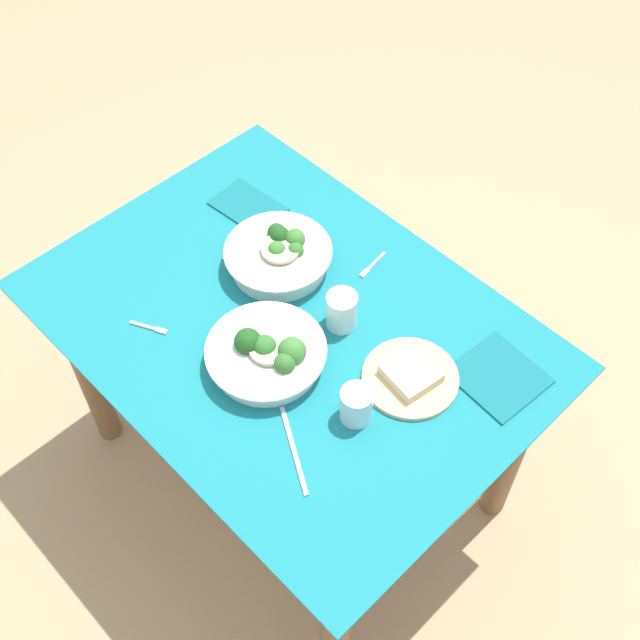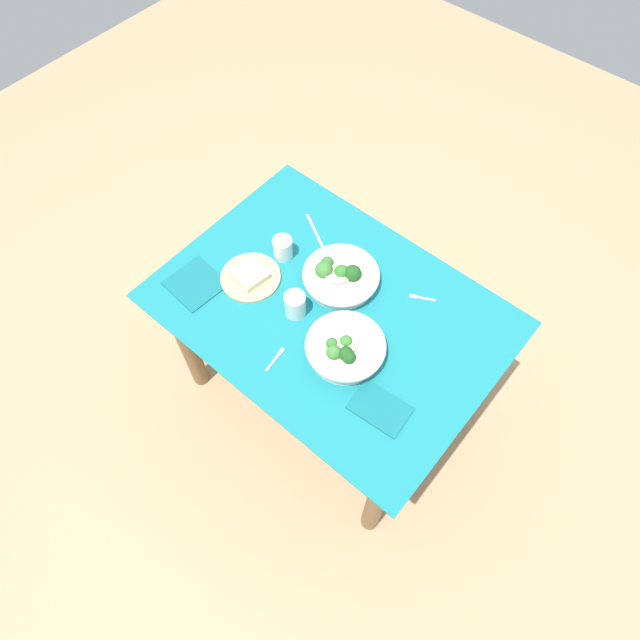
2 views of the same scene
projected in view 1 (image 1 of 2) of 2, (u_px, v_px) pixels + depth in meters
The scene contains 12 objects.
ground_plane at pixel (296, 466), 2.50m from camera, with size 6.00×6.00×0.00m, color tan.
dining_table at pixel (290, 354), 2.04m from camera, with size 1.18×0.86×0.71m.
broccoli_bowl_far at pixel (279, 255), 2.02m from camera, with size 0.27×0.27×0.09m.
broccoli_bowl_near at pixel (267, 354), 1.84m from camera, with size 0.27×0.27×0.09m.
bread_side_plate at pixel (410, 376), 1.83m from camera, with size 0.22×0.22×0.04m.
water_glass_center at pixel (342, 310), 1.90m from camera, with size 0.07×0.07×0.10m, color silver.
water_glass_side at pixel (356, 405), 1.75m from camera, with size 0.07×0.07×0.09m, color silver.
fork_by_far_bowl at pixel (150, 328), 1.93m from camera, with size 0.09×0.05×0.00m.
fork_by_near_bowl at pixel (372, 266), 2.04m from camera, with size 0.02×0.10×0.00m.
table_knife_left at pixel (294, 450), 1.73m from camera, with size 0.22×0.01×0.00m, color #B7B7BC.
napkin_folded_upper at pixel (248, 207), 2.17m from camera, with size 0.18×0.12×0.01m, color #156870.
napkin_folded_lower at pixel (499, 376), 1.84m from camera, with size 0.18×0.17×0.01m, color #156870.
Camera 1 is at (0.89, -0.76, 2.25)m, focal length 46.36 mm.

